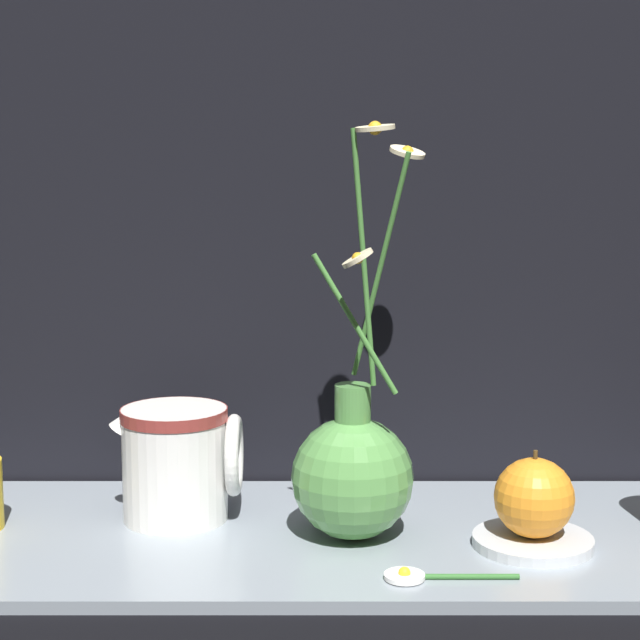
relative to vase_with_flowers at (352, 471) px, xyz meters
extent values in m
plane|color=black|center=(-0.04, 0.01, -0.08)|extent=(6.00, 6.00, 0.00)
cube|color=gray|center=(-0.04, 0.01, -0.07)|extent=(0.87, 0.33, 0.01)
sphere|color=#59994C|center=(0.00, 0.00, -0.01)|extent=(0.12, 0.12, 0.12)
cylinder|color=#59994C|center=(0.00, 0.00, 0.06)|extent=(0.03, 0.03, 0.05)
cylinder|color=#4C8E3D|center=(0.00, -0.04, 0.15)|extent=(0.08, 0.01, 0.13)
cylinder|color=beige|center=(0.00, -0.07, 0.21)|extent=(0.03, 0.03, 0.02)
sphere|color=gold|center=(0.00, -0.07, 0.21)|extent=(0.01, 0.01, 0.01)
cylinder|color=#4C8E3D|center=(0.01, -0.01, 0.20)|extent=(0.03, 0.03, 0.24)
cylinder|color=beige|center=(0.02, -0.02, 0.32)|extent=(0.05, 0.05, 0.01)
sphere|color=gold|center=(0.02, -0.02, 0.32)|extent=(0.01, 0.01, 0.01)
cylinder|color=#4C8E3D|center=(0.03, 0.02, 0.19)|extent=(0.05, 0.06, 0.22)
cylinder|color=beige|center=(0.05, 0.05, 0.30)|extent=(0.05, 0.05, 0.01)
sphere|color=gold|center=(0.05, 0.05, 0.30)|extent=(0.01, 0.01, 0.01)
cylinder|color=white|center=(-0.18, 0.05, -0.01)|extent=(0.11, 0.11, 0.11)
cylinder|color=maroon|center=(-0.18, 0.05, 0.04)|extent=(0.11, 0.11, 0.01)
torus|color=white|center=(-0.12, 0.05, 0.00)|extent=(0.01, 0.08, 0.08)
cone|color=white|center=(-0.22, 0.05, 0.04)|extent=(0.04, 0.03, 0.04)
cylinder|color=silver|center=(0.17, -0.03, -0.06)|extent=(0.11, 0.11, 0.01)
sphere|color=orange|center=(0.17, -0.03, -0.02)|extent=(0.08, 0.08, 0.08)
cylinder|color=#4C3819|center=(0.17, -0.03, 0.02)|extent=(0.00, 0.00, 0.01)
cylinder|color=#336B2D|center=(0.09, -0.11, -0.06)|extent=(0.10, 0.01, 0.01)
cylinder|color=white|center=(0.04, -0.11, -0.06)|extent=(0.04, 0.04, 0.00)
sphere|color=yellow|center=(0.04, -0.11, -0.06)|extent=(0.01, 0.01, 0.01)
camera|label=1|loc=(-0.03, -0.99, 0.30)|focal=60.00mm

